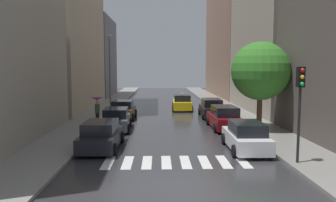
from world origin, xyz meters
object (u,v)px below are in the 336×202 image
parked_car_left_third (123,110)px  parked_car_right_second (224,118)px  pedestrian_foreground (97,105)px  traffic_light_right_corner (300,93)px  taxi_midroad (182,103)px  parked_car_left_nearest (101,136)px  parked_car_left_second (116,120)px  lamp_post_left (110,68)px  parked_car_right_nearest (246,137)px  street_tree_right (260,71)px  parked_car_right_third (211,109)px

parked_car_left_third → parked_car_right_second: size_ratio=0.86×
pedestrian_foreground → traffic_light_right_corner: bearing=1.1°
taxi_midroad → pedestrian_foreground: 11.70m
parked_car_left_nearest → parked_car_left_third: size_ratio=1.12×
parked_car_left_second → parked_car_left_third: parked_car_left_third is taller
traffic_light_right_corner → parked_car_right_second: bearing=99.4°
parked_car_right_second → lamp_post_left: bearing=45.2°
parked_car_left_second → parked_car_right_nearest: size_ratio=0.98×
parked_car_right_nearest → lamp_post_left: bearing=31.9°
parked_car_right_nearest → taxi_midroad: taxi_midroad is taller
parked_car_left_second → parked_car_right_nearest: bearing=-130.3°
parked_car_left_nearest → taxi_midroad: (5.57, 16.49, 0.03)m
parked_car_left_third → street_tree_right: 12.20m
parked_car_right_third → street_tree_right: bearing=-160.0°
parked_car_left_nearest → taxi_midroad: 17.41m
parked_car_left_nearest → parked_car_right_nearest: 7.79m
parked_car_left_third → taxi_midroad: size_ratio=0.92×
parked_car_right_second → street_tree_right: size_ratio=0.78×
traffic_light_right_corner → parked_car_left_nearest: bearing=160.0°
parked_car_left_second → pedestrian_foreground: pedestrian_foreground is taller
parked_car_left_second → parked_car_right_second: bearing=-89.5°
parked_car_left_nearest → parked_car_left_second: bearing=-0.5°
parked_car_right_nearest → parked_car_right_third: bearing=0.3°
traffic_light_right_corner → street_tree_right: bearing=85.0°
pedestrian_foreground → traffic_light_right_corner: 15.30m
parked_car_left_nearest → lamp_post_left: bearing=7.0°
parked_car_right_third → street_tree_right: size_ratio=0.78×
parked_car_left_third → lamp_post_left: 5.72m
parked_car_right_nearest → pedestrian_foreground: size_ratio=2.13×
parked_car_right_nearest → street_tree_right: bearing=-22.9°
street_tree_right → traffic_light_right_corner: 8.23m
parked_car_right_nearest → lamp_post_left: 18.44m
lamp_post_left → street_tree_right: bearing=-40.7°
parked_car_left_nearest → lamp_post_left: (-1.63, 14.83, 3.68)m
pedestrian_foreground → parked_car_left_second: bearing=-1.6°
lamp_post_left → pedestrian_foreground: bearing=-89.1°
parked_car_left_nearest → parked_car_left_third: bearing=0.5°
parked_car_left_third → parked_car_right_second: 9.26m
parked_car_right_third → street_tree_right: (2.26, -6.64, 3.39)m
parked_car_left_second → pedestrian_foreground: bearing=41.2°
parked_car_left_second → lamp_post_left: bearing=8.7°
parked_car_left_nearest → taxi_midroad: taxi_midroad is taller
pedestrian_foreground → parked_car_right_second: bearing=36.7°
parked_car_right_nearest → traffic_light_right_corner: 4.12m
parked_car_left_second → parked_car_left_third: (-0.07, 5.29, 0.01)m
parked_car_left_nearest → pedestrian_foreground: pedestrian_foreground is taller
taxi_midroad → lamp_post_left: size_ratio=0.60×
traffic_light_right_corner → parked_car_left_second: bearing=136.2°
parked_car_left_second → parked_car_right_nearest: 9.77m
parked_car_left_second → traffic_light_right_corner: (9.26, -8.88, 2.55)m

